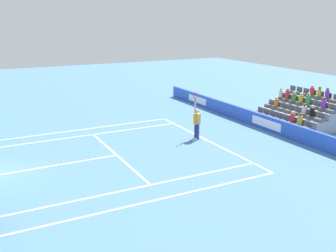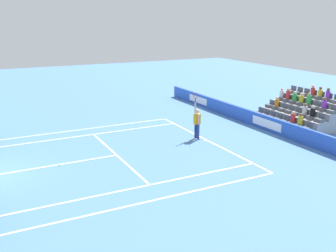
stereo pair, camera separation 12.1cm
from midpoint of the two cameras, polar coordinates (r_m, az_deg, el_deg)
line_baseline at (r=22.26m, az=5.96°, el=-2.11°), size 10.97×0.10×0.01m
line_service at (r=19.95m, az=-7.45°, el=-4.29°), size 8.23×0.10×0.01m
line_centre_service at (r=19.20m, az=-16.51°, el=-5.63°), size 0.10×6.40×0.01m
line_singles_sideline_left at (r=23.56m, az=-11.89°, el=-1.36°), size 0.10×11.89×0.01m
line_singles_sideline_right at (r=16.23m, az=-3.99°, el=-8.99°), size 0.10×11.89×0.01m
line_doubles_sideline_left at (r=24.84m, az=-12.74°, el=-0.53°), size 0.10×11.89×0.01m
line_doubles_sideline_right at (r=15.10m, az=-1.90°, el=-10.94°), size 0.10×11.89×0.01m
line_centre_mark at (r=22.21m, az=5.75°, el=-2.15°), size 0.10×0.20×0.01m
sponsor_barrier at (r=24.76m, az=14.69°, el=0.39°), size 24.55×0.22×0.93m
tennis_player at (r=22.17m, az=4.47°, el=0.52°), size 0.53×0.37×2.85m
stadium_stand at (r=26.71m, az=19.47°, el=1.62°), size 4.96×3.80×2.54m
loose_tennis_ball at (r=19.06m, az=-15.67°, el=-5.62°), size 0.07×0.07×0.07m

